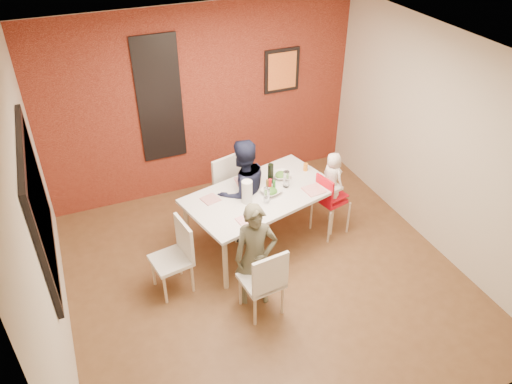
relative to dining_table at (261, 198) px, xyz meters
name	(u,v)px	position (x,y,z in m)	size (l,w,h in m)	color
ground	(266,277)	(-0.21, -0.64, -0.70)	(4.50, 4.50, 0.00)	brown
ceiling	(269,58)	(-0.21, -0.64, 2.00)	(4.50, 4.50, 0.02)	white
wall_back	(202,102)	(-0.21, 1.61, 0.65)	(4.50, 0.02, 2.70)	beige
wall_front	(394,343)	(-0.21, -2.89, 0.65)	(4.50, 0.02, 2.70)	beige
wall_left	(41,235)	(-2.46, -0.64, 0.65)	(0.02, 4.50, 2.70)	beige
wall_right	(439,144)	(2.04, -0.64, 0.65)	(0.02, 4.50, 2.70)	beige
brick_accent_wall	(203,103)	(-0.21, 1.59, 0.65)	(4.50, 0.02, 2.70)	maroon
picture_window_frame	(38,205)	(-2.43, -0.44, 0.85)	(0.05, 1.70, 1.30)	black
picture_window_pane	(40,205)	(-2.41, -0.44, 0.85)	(0.02, 1.55, 1.15)	black
glassblock_strip	(160,100)	(-0.81, 1.58, 0.80)	(0.55, 0.03, 1.70)	silver
glassblock_surround	(160,100)	(-0.81, 1.57, 0.80)	(0.60, 0.03, 1.76)	black
art_print_frame	(282,71)	(0.99, 1.57, 0.95)	(0.54, 0.03, 0.64)	black
art_print_canvas	(282,71)	(0.99, 1.56, 0.95)	(0.44, 0.01, 0.54)	orange
dining_table	(261,198)	(0.00, 0.00, 0.00)	(2.03, 1.44, 0.77)	white
chair_near	(265,280)	(-0.45, -1.16, -0.19)	(0.46, 0.46, 0.90)	white
chair_far	(234,191)	(-0.19, 0.45, -0.12)	(0.59, 0.59, 1.03)	beige
chair_left	(177,253)	(-1.20, -0.38, -0.20)	(0.48, 0.48, 0.89)	white
high_chair	(329,199)	(0.90, -0.15, -0.16)	(0.45, 0.45, 0.89)	red
child_near	(256,256)	(-0.46, -0.92, -0.05)	(0.47, 0.31, 1.29)	#514E3A
child_far	(243,192)	(-0.17, 0.20, 0.01)	(0.69, 0.54, 1.42)	black
toddler	(332,177)	(0.92, -0.14, 0.16)	(0.33, 0.21, 0.67)	white
plate_near_left	(247,220)	(-0.37, -0.45, 0.07)	(0.21, 0.21, 0.01)	white
plate_far_mid	(244,181)	(-0.10, 0.34, 0.07)	(0.21, 0.21, 0.01)	silver
plate_near_right	(314,190)	(0.63, -0.19, 0.07)	(0.23, 0.23, 0.01)	white
plate_far_left	(210,199)	(-0.62, 0.11, 0.07)	(0.19, 0.19, 0.01)	silver
salad_bowl_a	(271,192)	(0.11, -0.05, 0.10)	(0.24, 0.24, 0.06)	white
salad_bowl_b	(281,175)	(0.38, 0.24, 0.10)	(0.24, 0.24, 0.06)	white
wine_bottle	(271,174)	(0.20, 0.16, 0.21)	(0.07, 0.07, 0.28)	black
wine_glass_a	(267,195)	(-0.02, -0.21, 0.17)	(0.07, 0.07, 0.21)	white
wine_glass_b	(286,179)	(0.35, 0.01, 0.18)	(0.08, 0.08, 0.22)	white
paper_towel_roll	(247,192)	(-0.23, -0.10, 0.21)	(0.13, 0.13, 0.29)	silver
condiment_red	(270,185)	(0.13, 0.03, 0.14)	(0.04, 0.04, 0.15)	red
condiment_green	(274,185)	(0.18, 0.01, 0.14)	(0.03, 0.03, 0.13)	#276822
condiment_brown	(267,185)	(0.10, 0.05, 0.14)	(0.04, 0.04, 0.14)	brown
sippy_cup	(305,167)	(0.75, 0.27, 0.12)	(0.06, 0.06, 0.10)	orange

